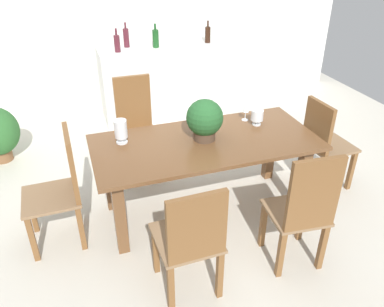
% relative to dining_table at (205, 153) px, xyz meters
% --- Properties ---
extents(ground_plane, '(7.04, 7.04, 0.00)m').
position_rel_dining_table_xyz_m(ground_plane, '(0.00, 0.20, -0.62)').
color(ground_plane, beige).
extents(back_wall, '(6.40, 0.10, 2.60)m').
position_rel_dining_table_xyz_m(back_wall, '(0.00, 2.80, 0.68)').
color(back_wall, white).
rests_on(back_wall, ground).
extents(dining_table, '(1.98, 0.91, 0.75)m').
position_rel_dining_table_xyz_m(dining_table, '(0.00, 0.00, 0.00)').
color(dining_table, brown).
rests_on(dining_table, ground).
extents(chair_head_end, '(0.46, 0.46, 1.01)m').
position_rel_dining_table_xyz_m(chair_head_end, '(-1.24, 0.00, -0.07)').
color(chair_head_end, brown).
rests_on(chair_head_end, ground).
extents(chair_near_right, '(0.46, 0.46, 1.05)m').
position_rel_dining_table_xyz_m(chair_near_right, '(0.44, -0.92, -0.05)').
color(chair_near_right, brown).
rests_on(chair_near_right, ground).
extents(chair_foot_end, '(0.45, 0.43, 0.96)m').
position_rel_dining_table_xyz_m(chair_foot_end, '(1.25, -0.00, -0.10)').
color(chair_foot_end, brown).
rests_on(chair_foot_end, ground).
extents(chair_far_left, '(0.41, 0.44, 1.06)m').
position_rel_dining_table_xyz_m(chair_far_left, '(-0.44, 0.92, -0.05)').
color(chair_far_left, brown).
rests_on(chair_far_left, ground).
extents(chair_near_left, '(0.45, 0.47, 0.97)m').
position_rel_dining_table_xyz_m(chair_near_left, '(-0.44, -0.92, -0.09)').
color(chair_near_left, brown).
rests_on(chair_near_left, ground).
extents(flower_centerpiece, '(0.32, 0.32, 0.37)m').
position_rel_dining_table_xyz_m(flower_centerpiece, '(0.01, 0.03, 0.32)').
color(flower_centerpiece, '#4C3828').
rests_on(flower_centerpiece, dining_table).
extents(crystal_vase_left, '(0.11, 0.11, 0.15)m').
position_rel_dining_table_xyz_m(crystal_vase_left, '(0.57, 0.15, 0.21)').
color(crystal_vase_left, silver).
rests_on(crystal_vase_left, dining_table).
extents(crystal_vase_center_near, '(0.11, 0.11, 0.21)m').
position_rel_dining_table_xyz_m(crystal_vase_center_near, '(-0.70, 0.20, 0.25)').
color(crystal_vase_center_near, silver).
rests_on(crystal_vase_center_near, dining_table).
extents(wine_glass, '(0.06, 0.06, 0.17)m').
position_rel_dining_table_xyz_m(wine_glass, '(0.51, 0.28, 0.24)').
color(wine_glass, silver).
rests_on(wine_glass, dining_table).
extents(kitchen_counter, '(1.68, 0.65, 0.99)m').
position_rel_dining_table_xyz_m(kitchen_counter, '(0.20, 2.30, -0.13)').
color(kitchen_counter, silver).
rests_on(kitchen_counter, ground).
extents(wine_bottle_dark, '(0.08, 0.08, 0.29)m').
position_rel_dining_table_xyz_m(wine_bottle_dark, '(-0.39, 2.21, 0.48)').
color(wine_bottle_dark, '#511E28').
rests_on(wine_bottle_dark, kitchen_counter).
extents(wine_bottle_amber, '(0.08, 0.08, 0.32)m').
position_rel_dining_table_xyz_m(wine_bottle_amber, '(-0.23, 2.41, 0.49)').
color(wine_bottle_amber, '#511E28').
rests_on(wine_bottle_amber, kitchen_counter).
extents(wine_bottle_clear, '(0.08, 0.08, 0.29)m').
position_rel_dining_table_xyz_m(wine_bottle_clear, '(0.87, 2.28, 0.48)').
color(wine_bottle_clear, black).
rests_on(wine_bottle_clear, kitchen_counter).
extents(wine_bottle_green, '(0.08, 0.08, 0.31)m').
position_rel_dining_table_xyz_m(wine_bottle_green, '(0.13, 2.26, 0.48)').
color(wine_bottle_green, '#194C1E').
rests_on(wine_bottle_green, kitchen_counter).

